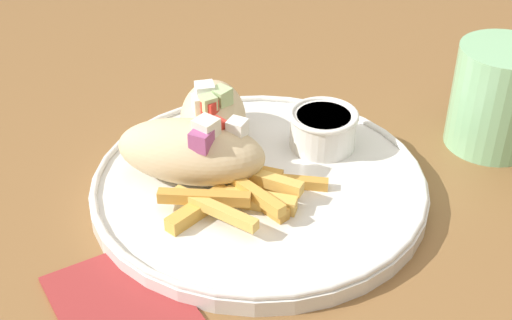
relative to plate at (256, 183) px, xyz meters
The scene contains 7 objects.
table 0.07m from the plate, 68.66° to the right, with size 1.50×1.50×0.73m.
plate is the anchor object (origin of this frame).
pita_sandwich_near 0.06m from the plate, 135.42° to the right, with size 0.14×0.13×0.07m.
pita_sandwich_far 0.08m from the plate, behind, with size 0.12×0.12×0.07m.
fries_pile 0.04m from the plate, 64.37° to the right, with size 0.11×0.14×0.02m.
sauce_ramekin 0.09m from the plate, 84.80° to the left, with size 0.07×0.07×0.04m.
water_glass 0.24m from the plate, 65.78° to the left, with size 0.09×0.09×0.10m.
Camera 1 is at (0.36, -0.34, 1.11)m, focal length 50.00 mm.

